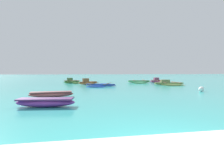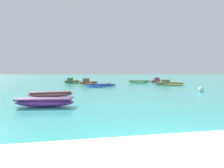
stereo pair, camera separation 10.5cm
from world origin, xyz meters
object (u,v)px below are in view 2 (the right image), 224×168
(moored_boat_1, at_px, (139,82))
(moored_boat_6, at_px, (158,81))
(moored_boat_5, at_px, (101,85))
(moored_boat_3, at_px, (51,94))
(moored_boat_0, at_px, (44,102))
(moored_boat_2, at_px, (88,82))
(mooring_buoy_1, at_px, (201,89))
(moored_boat_4, at_px, (72,81))
(moored_boat_7, at_px, (168,83))

(moored_boat_1, relative_size, moored_boat_6, 1.30)
(moored_boat_1, distance_m, moored_boat_5, 8.26)
(moored_boat_1, xyz_separation_m, moored_boat_5, (-6.63, -4.93, -0.07))
(moored_boat_1, height_order, moored_boat_3, moored_boat_1)
(moored_boat_0, bearing_deg, moored_boat_2, 86.97)
(moored_boat_0, xyz_separation_m, moored_boat_6, (13.93, 17.04, 0.04))
(moored_boat_0, bearing_deg, moored_boat_5, 78.25)
(moored_boat_5, xyz_separation_m, mooring_buoy_1, (8.17, -7.67, 0.08))
(moored_boat_1, relative_size, moored_boat_5, 0.97)
(moored_boat_4, bearing_deg, mooring_buoy_1, -76.08)
(moored_boat_0, distance_m, moored_boat_4, 18.68)
(mooring_buoy_1, bearing_deg, moored_boat_4, 130.64)
(moored_boat_3, height_order, moored_boat_7, moored_boat_7)
(moored_boat_4, xyz_separation_m, moored_boat_5, (3.85, -6.32, -0.12))
(moored_boat_3, distance_m, mooring_buoy_1, 12.68)
(moored_boat_1, height_order, moored_boat_7, moored_boat_7)
(moored_boat_2, bearing_deg, moored_boat_0, -125.69)
(moored_boat_7, bearing_deg, mooring_buoy_1, -88.44)
(mooring_buoy_1, bearing_deg, moored_boat_1, 96.95)
(moored_boat_4, height_order, mooring_buoy_1, moored_boat_4)
(moored_boat_4, distance_m, moored_boat_7, 14.39)
(moored_boat_4, bearing_deg, moored_boat_7, -51.57)
(moored_boat_2, height_order, moored_boat_5, moored_boat_2)
(moored_boat_4, height_order, moored_boat_5, moored_boat_4)
(moored_boat_3, distance_m, moored_boat_4, 15.23)
(moored_boat_5, relative_size, mooring_buoy_1, 10.36)
(moored_boat_5, height_order, mooring_buoy_1, mooring_buoy_1)
(mooring_buoy_1, bearing_deg, moored_boat_7, 82.50)
(moored_boat_4, distance_m, moored_boat_6, 13.70)
(moored_boat_2, distance_m, moored_boat_5, 3.38)
(moored_boat_5, distance_m, mooring_buoy_1, 11.21)
(moored_boat_6, xyz_separation_m, mooring_buoy_1, (-1.58, -12.36, -0.05))
(moored_boat_0, height_order, moored_boat_6, moored_boat_6)
(moored_boat_1, relative_size, moored_boat_7, 1.13)
(moored_boat_1, xyz_separation_m, moored_boat_7, (2.58, -4.65, 0.01))
(moored_boat_3, xyz_separation_m, mooring_buoy_1, (12.62, 1.23, 0.01))
(moored_boat_0, relative_size, moored_boat_2, 1.06)
(moored_boat_5, bearing_deg, moored_boat_4, 143.86)
(moored_boat_7, bearing_deg, moored_boat_0, -127.63)
(moored_boat_2, xyz_separation_m, moored_boat_6, (11.23, 1.65, -0.02))
(moored_boat_6, relative_size, moored_boat_7, 0.87)
(moored_boat_4, bearing_deg, moored_boat_1, -34.31)
(moored_boat_6, relative_size, mooring_buoy_1, 7.70)
(moored_boat_1, relative_size, moored_boat_4, 1.18)
(moored_boat_0, height_order, moored_boat_7, moored_boat_7)
(moored_boat_3, bearing_deg, moored_boat_4, 82.57)
(moored_boat_1, bearing_deg, mooring_buoy_1, -69.44)
(moored_boat_6, bearing_deg, moored_boat_3, -132.55)
(moored_boat_3, relative_size, mooring_buoy_1, 6.58)
(moored_boat_0, height_order, moored_boat_4, moored_boat_4)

